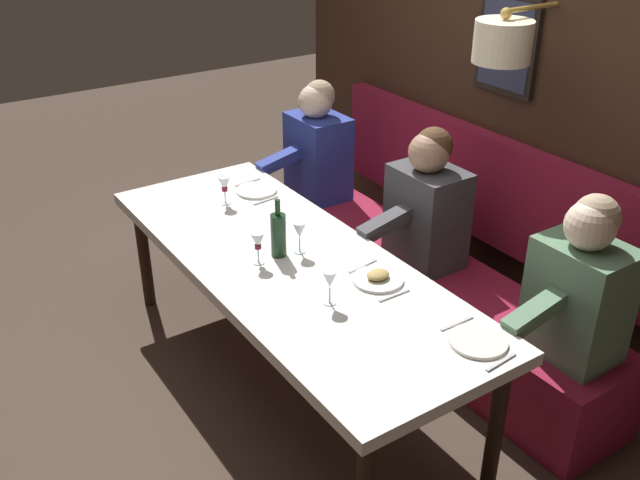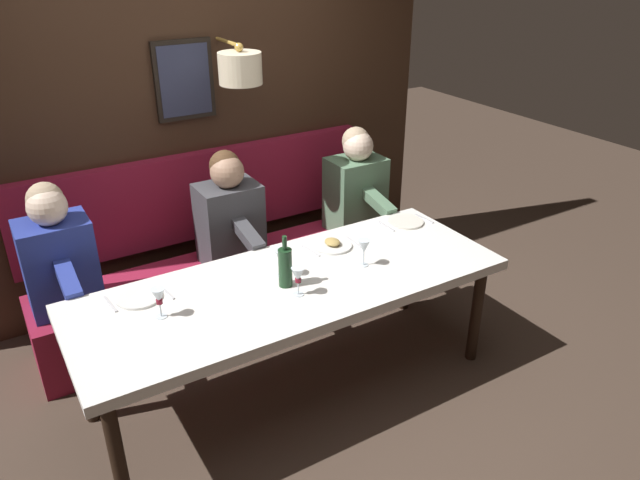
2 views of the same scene
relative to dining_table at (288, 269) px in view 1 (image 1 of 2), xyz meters
name	(u,v)px [view 1 (image 1 of 2)]	position (x,y,z in m)	size (l,w,h in m)	color
ground_plane	(291,377)	(0.00, 0.00, -0.68)	(12.00, 12.00, 0.00)	#423328
dining_table	(288,269)	(0.00, 0.00, 0.00)	(0.90, 2.43, 0.74)	silver
banquette_bench	(419,293)	(0.89, 0.00, -0.45)	(0.52, 2.63, 0.45)	maroon
back_wall_panel	(513,86)	(1.46, 0.00, 0.69)	(0.59, 3.83, 2.90)	#382316
diner_nearest	(580,284)	(0.88, -1.03, 0.14)	(0.60, 0.40, 0.79)	#567A5B
diner_near	(427,203)	(0.88, -0.01, 0.14)	(0.60, 0.40, 0.79)	#3D3D42
diner_middle	(317,145)	(0.88, 1.07, 0.14)	(0.60, 0.40, 0.79)	#283893
place_setting_0	(378,278)	(0.24, -0.41, 0.08)	(0.24, 0.32, 0.05)	silver
place_setting_1	(257,190)	(0.26, 0.78, 0.07)	(0.24, 0.32, 0.01)	silver
place_setting_2	(478,341)	(0.28, -1.02, 0.07)	(0.24, 0.31, 0.01)	silver
wine_glass_0	(330,280)	(-0.05, -0.44, 0.18)	(0.07, 0.07, 0.16)	silver
wine_glass_1	(224,185)	(0.03, 0.73, 0.18)	(0.07, 0.07, 0.16)	silver
wine_glass_2	(258,242)	(-0.14, 0.04, 0.18)	(0.07, 0.07, 0.16)	silver
wine_glass_3	(299,231)	(0.08, 0.02, 0.18)	(0.07, 0.07, 0.16)	silver
wine_bottle	(278,234)	(-0.02, 0.05, 0.18)	(0.08, 0.08, 0.30)	#19381E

